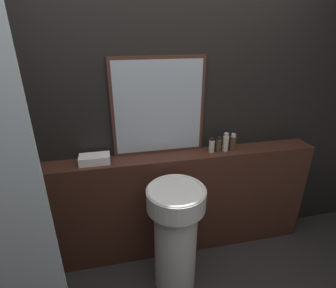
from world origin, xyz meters
name	(u,v)px	position (x,y,z in m)	size (l,w,h in m)	color
wall_back	(171,120)	(0.00, 1.31, 1.25)	(8.00, 0.06, 2.50)	black
vanity_counter	(174,204)	(0.00, 1.18, 0.49)	(2.50, 0.21, 0.99)	#422319
pedestal_sink	(176,234)	(-0.08, 0.80, 0.51)	(0.43, 0.43, 0.92)	silver
mirror	(159,108)	(-0.11, 1.26, 1.38)	(0.74, 0.03, 0.78)	#47281E
towel_stack	(95,159)	(-0.64, 1.18, 1.02)	(0.23, 0.13, 0.07)	white
shampoo_bottle	(212,145)	(0.32, 1.18, 1.05)	(0.05, 0.05, 0.13)	beige
conditioner_bottle	(219,145)	(0.38, 1.18, 1.05)	(0.04, 0.04, 0.13)	#4C3823
lotion_bottle	(226,143)	(0.44, 1.18, 1.06)	(0.05, 0.05, 0.16)	beige
body_wash_bottle	(233,143)	(0.51, 1.18, 1.06)	(0.05, 0.05, 0.15)	#4C3823
shower_panel	(0,250)	(-1.01, 0.30, 1.05)	(0.48, 0.02, 2.08)	silver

